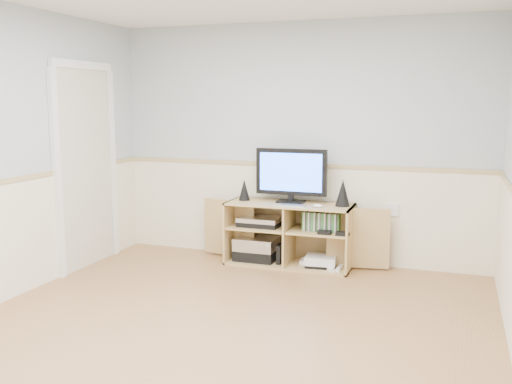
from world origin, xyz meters
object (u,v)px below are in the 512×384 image
(keyboard, at_px, (292,205))
(game_consoles, at_px, (320,261))
(monitor, at_px, (291,174))
(media_cabinet, at_px, (291,232))

(keyboard, distance_m, game_consoles, 0.66)
(monitor, relative_size, game_consoles, 1.63)
(media_cabinet, height_order, game_consoles, media_cabinet)
(monitor, distance_m, keyboard, 0.36)
(media_cabinet, relative_size, game_consoles, 4.43)
(media_cabinet, xyz_separation_m, game_consoles, (0.33, -0.07, -0.26))
(game_consoles, bearing_deg, monitor, 169.65)
(keyboard, bearing_deg, game_consoles, 21.08)
(media_cabinet, relative_size, monitor, 2.71)
(media_cabinet, distance_m, keyboard, 0.38)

